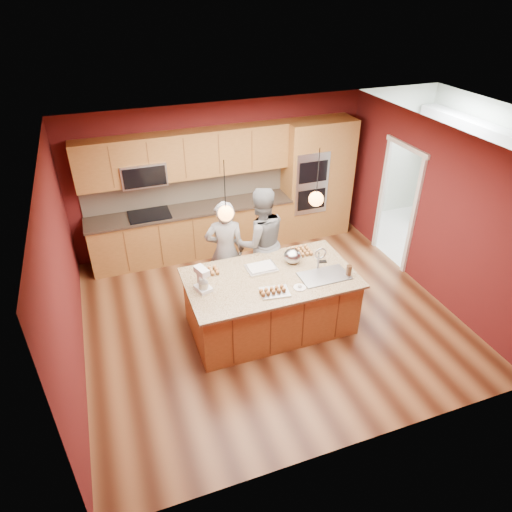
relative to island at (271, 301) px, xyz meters
name	(u,v)px	position (x,y,z in m)	size (l,w,h in m)	color
floor	(268,314)	(0.05, 0.25, -0.46)	(5.50, 5.50, 0.00)	#432011
ceiling	(271,147)	(0.05, 0.25, 2.24)	(5.50, 5.50, 0.00)	silver
wall_back	(220,176)	(0.05, 2.75, 0.89)	(5.50, 5.50, 0.00)	#551515
wall_front	(362,360)	(0.05, -2.25, 0.89)	(5.50, 5.50, 0.00)	#551515
wall_left	(63,277)	(-2.70, 0.25, 0.89)	(5.00, 5.00, 0.00)	#551515
wall_right	(430,210)	(2.80, 0.25, 0.89)	(5.00, 5.00, 0.00)	#551515
cabinet_run	(189,205)	(-0.63, 2.50, 0.53)	(3.74, 0.64, 2.30)	#96602B
oven_column	(317,179)	(1.89, 2.45, 0.70)	(1.30, 0.62, 2.30)	#96602B
doorway_trim	(397,207)	(2.78, 1.05, 0.59)	(0.08, 1.11, 2.20)	silver
laundry_room	(467,140)	(4.40, 1.45, 1.49)	(2.60, 2.70, 2.70)	silver
pendant_left	(226,213)	(-0.64, 0.00, 1.55)	(0.20, 0.20, 0.80)	black
pendant_right	(316,199)	(0.61, 0.00, 1.55)	(0.20, 0.20, 0.80)	black
island	(271,301)	(0.00, 0.00, 0.00)	(2.42, 1.35, 1.27)	#96602B
person_left	(225,252)	(-0.41, 0.93, 0.40)	(0.63, 0.41, 1.72)	black
person_right	(260,242)	(0.17, 0.93, 0.46)	(0.89, 0.70, 1.84)	gray
stand_mixer	(202,280)	(-1.00, 0.04, 0.58)	(0.24, 0.29, 0.34)	white
sheet_cake	(261,268)	(-0.07, 0.23, 0.46)	(0.44, 0.33, 0.05)	white
cooling_rack	(275,292)	(-0.10, -0.37, 0.44)	(0.39, 0.28, 0.02)	#B9BDC1
mixing_bowl	(292,256)	(0.43, 0.25, 0.54)	(0.27, 0.27, 0.23)	#A9ABAF
plate	(300,288)	(0.26, -0.38, 0.44)	(0.17, 0.17, 0.01)	white
tumbler	(349,270)	(1.04, -0.33, 0.51)	(0.08, 0.08, 0.16)	#3D2414
phone	(322,261)	(0.85, 0.11, 0.44)	(0.14, 0.08, 0.01)	black
cupcakes_left	(209,271)	(-0.82, 0.39, 0.47)	(0.30, 0.22, 0.07)	#D88C47
cupcakes_rack	(273,290)	(-0.14, -0.37, 0.48)	(0.37, 0.15, 0.07)	#D88C47
cupcakes_right	(302,251)	(0.67, 0.45, 0.47)	(0.29, 0.29, 0.07)	#D88C47
washer	(453,221)	(4.22, 1.12, 0.02)	(0.59, 0.61, 0.95)	white
dryer	(432,208)	(4.24, 1.76, -0.01)	(0.56, 0.57, 0.90)	white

